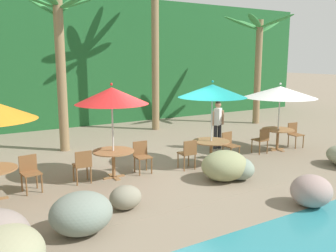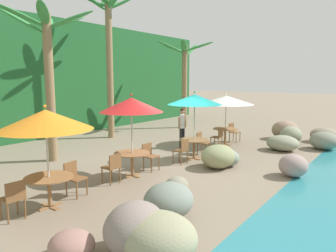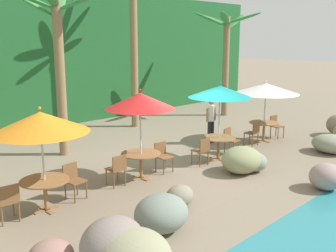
{
  "view_description": "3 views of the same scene",
  "coord_description": "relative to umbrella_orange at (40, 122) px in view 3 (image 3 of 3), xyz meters",
  "views": [
    {
      "loc": [
        -5.16,
        -8.77,
        3.15
      ],
      "look_at": [
        0.4,
        0.32,
        1.19
      ],
      "focal_mm": 39.49,
      "sensor_mm": 36.0,
      "label": 1
    },
    {
      "loc": [
        -8.62,
        -6.48,
        2.99
      ],
      "look_at": [
        0.45,
        0.1,
        1.33
      ],
      "focal_mm": 34.69,
      "sensor_mm": 36.0,
      "label": 2
    },
    {
      "loc": [
        -8.4,
        -7.97,
        3.83
      ],
      "look_at": [
        -0.22,
        0.25,
        1.29
      ],
      "focal_mm": 42.58,
      "sensor_mm": 36.0,
      "label": 3
    }
  ],
  "objects": [
    {
      "name": "umbrella_white",
      "position": [
        8.99,
        -0.07,
        -0.04
      ],
      "size": [
        2.45,
        2.45,
        2.33
      ],
      "color": "silver",
      "rests_on": "ground"
    },
    {
      "name": "palm_tree_third",
      "position": [
        7.25,
        5.44,
        2.58
      ],
      "size": [
        2.78,
        2.74,
        6.99
      ],
      "color": "olive",
      "rests_on": "ground"
    },
    {
      "name": "dining_table_teal",
      "position": [
        5.9,
        -0.31,
        -1.45
      ],
      "size": [
        1.1,
        1.1,
        0.74
      ],
      "color": "olive",
      "rests_on": "ground"
    },
    {
      "name": "ground_plane",
      "position": [
        4.4,
        0.02,
        -2.06
      ],
      "size": [
        120.0,
        120.0,
        0.0
      ],
      "primitive_type": "plane",
      "color": "gray"
    },
    {
      "name": "chair_red_seaward",
      "position": [
        3.8,
        0.11,
        -1.55
      ],
      "size": [
        0.45,
        0.46,
        0.87
      ],
      "color": "brown",
      "rests_on": "ground"
    },
    {
      "name": "dining_table_white",
      "position": [
        8.99,
        -0.07,
        -1.45
      ],
      "size": [
        1.1,
        1.1,
        0.74
      ],
      "color": "olive",
      "rests_on": "ground"
    },
    {
      "name": "chair_orange_inland",
      "position": [
        -0.85,
        -0.02,
        -1.55
      ],
      "size": [
        0.46,
        0.46,
        0.87
      ],
      "color": "brown",
      "rests_on": "ground"
    },
    {
      "name": "umbrella_teal",
      "position": [
        5.9,
        -0.31,
        0.16
      ],
      "size": [
        2.0,
        2.0,
        2.52
      ],
      "color": "silver",
      "rests_on": "ground"
    },
    {
      "name": "chair_teal_inland",
      "position": [
        5.04,
        -0.35,
        -1.55
      ],
      "size": [
        0.45,
        0.45,
        0.87
      ],
      "color": "brown",
      "rests_on": "ground"
    },
    {
      "name": "umbrella_orange",
      "position": [
        0.0,
        0.0,
        0.0
      ],
      "size": [
        2.12,
        2.12,
        2.4
      ],
      "color": "silver",
      "rests_on": "ground"
    },
    {
      "name": "foliage_backdrop",
      "position": [
        4.4,
        9.02,
        0.94
      ],
      "size": [
        28.0,
        2.4,
        6.0
      ],
      "color": "#1E5628",
      "rests_on": "ground"
    },
    {
      "name": "chair_orange_seaward",
      "position": [
        0.83,
        0.18,
        -1.55
      ],
      "size": [
        0.46,
        0.47,
        0.87
      ],
      "color": "brown",
      "rests_on": "ground"
    },
    {
      "name": "palm_tree_second",
      "position": [
        2.68,
        3.74,
        1.61
      ],
      "size": [
        3.3,
        2.8,
        5.39
      ],
      "color": "olive",
      "rests_on": "ground"
    },
    {
      "name": "chair_white_inland",
      "position": [
        8.14,
        -0.17,
        -1.55
      ],
      "size": [
        0.42,
        0.43,
        0.87
      ],
      "color": "brown",
      "rests_on": "ground"
    },
    {
      "name": "rock_seawall",
      "position": [
        6.46,
        -2.75,
        -1.68
      ],
      "size": [
        14.26,
        3.43,
        0.92
      ],
      "color": "gray",
      "rests_on": "ground"
    },
    {
      "name": "umbrella_red",
      "position": [
        2.94,
        0.09,
        0.14
      ],
      "size": [
        1.91,
        1.91,
        2.53
      ],
      "color": "silver",
      "rests_on": "ground"
    },
    {
      "name": "dining_table_red",
      "position": [
        2.94,
        0.09,
        -1.45
      ],
      "size": [
        1.1,
        1.1,
        0.74
      ],
      "color": "olive",
      "rests_on": "ground"
    },
    {
      "name": "chair_red_inland",
      "position": [
        2.09,
        0.05,
        -1.55
      ],
      "size": [
        0.45,
        0.45,
        0.87
      ],
      "color": "brown",
      "rests_on": "ground"
    },
    {
      "name": "terrace_deck",
      "position": [
        4.4,
        0.02,
        -2.06
      ],
      "size": [
        18.0,
        5.2,
        0.01
      ],
      "color": "gray",
      "rests_on": "ground"
    },
    {
      "name": "waiter_in_white",
      "position": [
        7.33,
        1.17,
        -1.08
      ],
      "size": [
        0.52,
        0.36,
        1.7
      ],
      "color": "#232328",
      "rests_on": "ground"
    },
    {
      "name": "palm_tree_fourth",
      "position": [
        12.21,
        4.27,
        1.4
      ],
      "size": [
        3.42,
        3.59,
        5.14
      ],
      "color": "olive",
      "rests_on": "ground"
    },
    {
      "name": "chair_teal_seaward",
      "position": [
        6.74,
        -0.15,
        -1.55
      ],
      "size": [
        0.46,
        0.46,
        0.87
      ],
      "color": "brown",
      "rests_on": "ground"
    },
    {
      "name": "dining_table_orange",
      "position": [
        -0.0,
        -0.0,
        -1.45
      ],
      "size": [
        1.1,
        1.1,
        0.74
      ],
      "color": "olive",
      "rests_on": "ground"
    },
    {
      "name": "chair_white_seaward",
      "position": [
        9.84,
        -0.07,
        -1.55
      ],
      "size": [
        0.46,
        0.47,
        0.87
      ],
      "color": "brown",
      "rests_on": "ground"
    }
  ]
}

